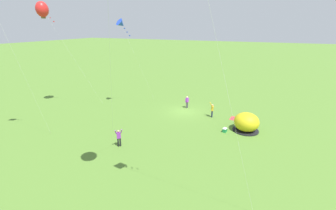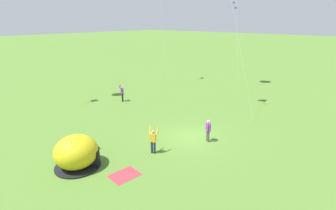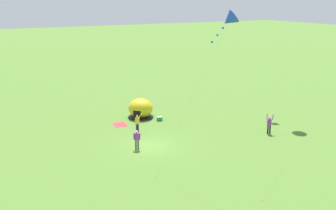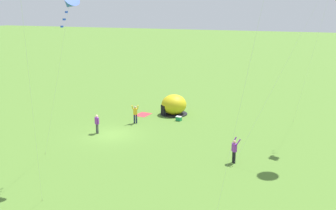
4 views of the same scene
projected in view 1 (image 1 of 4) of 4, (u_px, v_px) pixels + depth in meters
name	position (u px, v px, depth m)	size (l,w,h in m)	color
ground_plane	(184.00, 111.00, 30.58)	(300.00, 300.00, 0.00)	#517A2D
popup_tent	(246.00, 122.00, 24.61)	(2.81, 2.81, 2.10)	gold
picnic_blanket	(237.00, 119.00, 27.98)	(1.70, 1.30, 0.01)	#CC333D
cooler_box	(225.00, 130.00, 24.57)	(0.46, 0.59, 0.44)	#1E8C4C
person_strolling	(212.00, 110.00, 28.32)	(0.62, 0.72, 1.89)	#1E2347
person_near_tent	(119.00, 137.00, 21.37)	(0.71, 0.69, 1.89)	black
person_with_toddler	(187.00, 102.00, 31.47)	(0.40, 0.52, 1.72)	#4C4C51
kite_red	(42.00, 9.00, 27.69)	(5.50, 4.57, 13.86)	silver
kite_blue	(121.00, 24.00, 28.25)	(2.90, 5.29, 11.88)	silver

